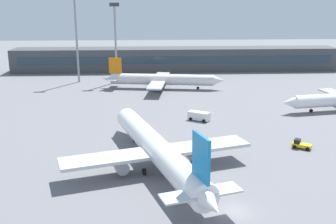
% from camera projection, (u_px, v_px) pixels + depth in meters
% --- Properties ---
extents(ground_plane, '(400.00, 400.00, 0.00)m').
position_uv_depth(ground_plane, '(199.00, 124.00, 93.74)').
color(ground_plane, slate).
extents(terminal_building, '(128.80, 12.13, 9.00)m').
position_uv_depth(terminal_building, '(176.00, 59.00, 163.47)').
color(terminal_building, '#3F4247').
rests_on(terminal_building, ground_plane).
extents(airplane_near, '(32.48, 45.58, 11.56)m').
position_uv_depth(airplane_near, '(155.00, 148.00, 68.95)').
color(airplane_near, white).
rests_on(airplane_near, ground_plane).
extents(airplane_far, '(39.60, 27.83, 9.80)m').
position_uv_depth(airplane_far, '(163.00, 80.00, 129.85)').
color(airplane_far, silver).
rests_on(airplane_far, ground_plane).
extents(baggage_tug_yellow, '(3.84, 3.19, 1.75)m').
position_uv_depth(baggage_tug_yellow, '(301.00, 144.00, 78.33)').
color(baggage_tug_yellow, yellow).
rests_on(baggage_tug_yellow, ground_plane).
extents(service_van_white, '(5.47, 4.45, 2.08)m').
position_uv_depth(service_van_white, '(199.00, 116.00, 96.35)').
color(service_van_white, white).
rests_on(service_van_white, ground_plane).
extents(floodlight_tower_west, '(3.20, 0.80, 26.74)m').
position_uv_depth(floodlight_tower_west, '(115.00, 37.00, 136.83)').
color(floodlight_tower_west, gray).
rests_on(floodlight_tower_west, ground_plane).
extents(floodlight_tower_east, '(3.20, 0.80, 31.08)m').
position_uv_depth(floodlight_tower_east, '(76.00, 31.00, 136.68)').
color(floodlight_tower_east, gray).
rests_on(floodlight_tower_east, ground_plane).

